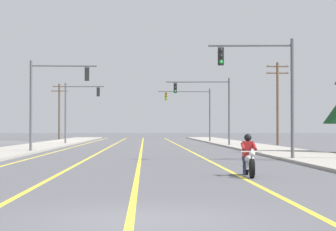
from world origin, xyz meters
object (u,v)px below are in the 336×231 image
Objects in this scene: motorcycle_with_rider at (249,159)px; traffic_signal_near_left at (50,92)px; utility_pole_right_far at (278,100)px; traffic_signal_near_right at (268,81)px; traffic_signal_mid_left at (76,104)px; traffic_signal_far_right at (195,106)px; traffic_signal_mid_right at (210,101)px; utility_pole_left_far at (59,109)px.

motorcycle_with_rider is 23.61m from traffic_signal_near_left.
traffic_signal_near_left is 26.78m from utility_pole_right_far.
traffic_signal_near_right reaches higher than motorcycle_with_rider.
traffic_signal_near_left is 21.28m from traffic_signal_mid_left.
traffic_signal_near_right is at bearing -67.78° from traffic_signal_mid_left.
traffic_signal_near_left is (-12.63, 10.91, 0.01)m from traffic_signal_near_right.
traffic_signal_mid_left is 1.00× the size of traffic_signal_far_right.
motorcycle_with_rider is 11.12m from traffic_signal_near_right.
utility_pole_right_far is (9.39, 39.66, 3.81)m from motorcycle_with_rider.
traffic_signal_mid_right is 1.00× the size of traffic_signal_mid_left.
traffic_signal_far_right is at bearing -47.24° from utility_pole_left_far.
motorcycle_with_rider is 0.27× the size of utility_pole_right_far.
traffic_signal_mid_right is 39.30m from utility_pole_left_far.
traffic_signal_mid_right is 0.77× the size of utility_pole_right_far.
traffic_signal_near_right is 30.20m from utility_pole_right_far.
traffic_signal_near_left and traffic_signal_far_right have the same top height.
traffic_signal_near_left is at bearing -88.61° from traffic_signal_mid_left.
traffic_signal_mid_right is at bearing -89.13° from traffic_signal_far_right.
traffic_signal_mid_left reaches higher than motorcycle_with_rider.
motorcycle_with_rider is 72.15m from utility_pole_left_far.
motorcycle_with_rider is at bearing -104.77° from traffic_signal_near_right.
motorcycle_with_rider is 50.92m from traffic_signal_far_right.
utility_pole_left_far is at bearing 129.59° from utility_pole_right_far.
traffic_signal_far_right is (12.59, 8.34, 0.13)m from traffic_signal_mid_left.
motorcycle_with_rider is at bearing -76.15° from traffic_signal_mid_left.
traffic_signal_mid_left is (-12.83, 6.91, -0.12)m from traffic_signal_mid_right.
utility_pole_left_far is (-15.91, 70.27, 3.79)m from motorcycle_with_rider.
traffic_signal_mid_left is at bearing 172.15° from utility_pole_right_far.
traffic_signal_near_right and traffic_signal_mid_right have the same top height.
utility_pole_right_far is at bearing 77.18° from traffic_signal_near_right.
utility_pole_left_far reaches higher than traffic_signal_near_right.
motorcycle_with_rider is 0.35× the size of traffic_signal_near_left.
utility_pole_right_far reaches higher than traffic_signal_mid_left.
traffic_signal_far_right is at bearing 90.87° from traffic_signal_mid_right.
utility_pole_left_far is at bearing 96.93° from traffic_signal_near_left.
traffic_signal_mid_left is (-10.45, 42.40, 3.45)m from motorcycle_with_rider.
traffic_signal_mid_left is 15.11m from traffic_signal_far_right.
utility_pole_left_far is at bearing 117.73° from traffic_signal_mid_right.
traffic_signal_near_right is at bearing 75.23° from motorcycle_with_rider.
traffic_signal_near_right and traffic_signal_mid_left have the same top height.
traffic_signal_near_right and traffic_signal_near_left have the same top height.
traffic_signal_far_right is (2.14, 50.74, 3.58)m from motorcycle_with_rider.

